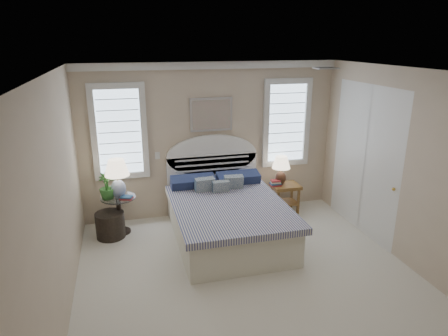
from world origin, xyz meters
TOP-DOWN VIEW (x-y plane):
  - floor at (0.00, 0.00)m, footprint 4.50×5.00m
  - ceiling at (0.00, 0.00)m, footprint 4.50×5.00m
  - wall_back at (0.00, 2.50)m, footprint 4.50×0.02m
  - wall_left at (-2.25, 0.00)m, footprint 0.02×5.00m
  - wall_right at (2.25, 0.00)m, footprint 0.02×5.00m
  - crown_molding at (0.00, 2.46)m, footprint 4.50×0.08m
  - hvac_vent at (1.20, 0.80)m, footprint 0.30×0.20m
  - switch_plate at (-0.95, 2.48)m, footprint 0.08×0.01m
  - window_left at (-1.55, 2.48)m, footprint 0.90×0.06m
  - window_right at (1.40, 2.48)m, footprint 0.90×0.06m
  - painting at (0.00, 2.46)m, footprint 0.74×0.04m
  - closet_door at (2.23, 1.20)m, footprint 0.02×1.80m
  - bed at (0.00, 1.46)m, footprint 1.72×2.28m
  - side_table_left at (-1.65, 2.05)m, footprint 0.56×0.56m
  - nightstand_right at (1.30, 2.15)m, footprint 0.50×0.40m
  - floor_pot at (-1.80, 1.93)m, footprint 0.50×0.50m
  - lamp_left at (-1.63, 2.05)m, footprint 0.52×0.52m
  - lamp_right at (1.22, 2.20)m, footprint 0.43×0.43m
  - potted_plant at (-1.81, 2.01)m, footprint 0.25×0.25m
  - books_left at (-1.52, 1.92)m, footprint 0.22×0.18m
  - books_right at (1.10, 2.14)m, footprint 0.21×0.16m

SIDE VIEW (x-z plane):
  - floor at x=0.00m, z-range -0.01..0.01m
  - floor_pot at x=-1.80m, z-range 0.00..0.42m
  - bed at x=0.00m, z-range -0.35..1.12m
  - nightstand_right at x=1.30m, z-range 0.12..0.65m
  - side_table_left at x=-1.65m, z-range 0.07..0.70m
  - books_right at x=1.10m, z-range 0.53..0.63m
  - books_left at x=-1.52m, z-range 0.63..0.68m
  - potted_plant at x=-1.81m, z-range 0.63..1.06m
  - lamp_right at x=1.22m, z-range 0.59..1.12m
  - lamp_left at x=-1.63m, z-range 0.70..1.34m
  - switch_plate at x=-0.95m, z-range 1.09..1.21m
  - closet_door at x=2.23m, z-range 0.00..2.40m
  - wall_back at x=0.00m, z-range 0.00..2.70m
  - wall_left at x=-2.25m, z-range 0.00..2.70m
  - wall_right at x=2.25m, z-range 0.00..2.70m
  - window_left at x=-1.55m, z-range 0.80..2.40m
  - window_right at x=1.40m, z-range 0.80..2.40m
  - painting at x=0.00m, z-range 1.53..2.11m
  - crown_molding at x=0.00m, z-range 2.58..2.70m
  - hvac_vent at x=1.20m, z-range 2.67..2.69m
  - ceiling at x=0.00m, z-range 2.70..2.71m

